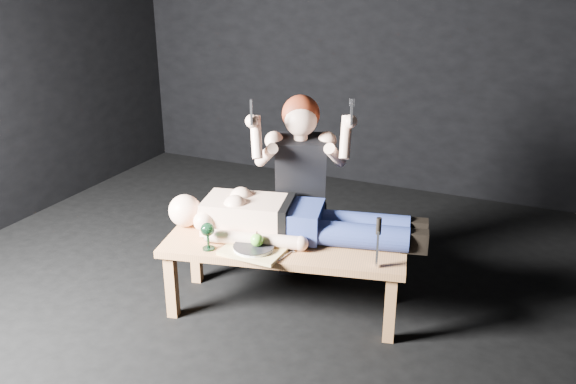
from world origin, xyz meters
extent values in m
plane|color=black|center=(0.00, 0.00, 0.00)|extent=(5.00, 5.00, 0.00)
plane|color=black|center=(0.00, 2.50, 1.50)|extent=(5.00, 0.00, 5.00)
cube|color=#B3773F|center=(0.04, 0.14, 0.23)|extent=(1.50, 0.83, 0.45)
cube|color=tan|center=(-0.07, -0.05, 0.46)|extent=(0.35, 0.26, 0.02)
cylinder|color=white|center=(-0.07, -0.05, 0.48)|extent=(0.24, 0.24, 0.02)
sphere|color=#4EA920|center=(-0.05, -0.04, 0.53)|extent=(0.08, 0.08, 0.08)
cube|color=#B2B2B7|center=(-0.20, -0.10, 0.45)|extent=(0.08, 0.14, 0.01)
cube|color=#B2B2B7|center=(0.12, -0.02, 0.45)|extent=(0.04, 0.15, 0.01)
cube|color=#B2B2B7|center=(0.08, 0.08, 0.45)|extent=(0.13, 0.10, 0.01)
camera|label=1|loc=(1.36, -2.76, 2.01)|focal=37.41mm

